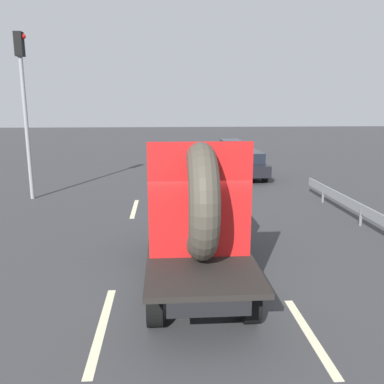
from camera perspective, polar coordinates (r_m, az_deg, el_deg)
name	(u,v)px	position (r m, az deg, el deg)	size (l,w,h in m)	color
ground_plane	(193,283)	(9.04, 0.13, -12.84)	(120.00, 120.00, 0.00)	#38383A
flatbed_truck	(193,206)	(9.25, 0.14, -2.02)	(2.02, 5.55, 3.21)	black
distant_sedan	(244,163)	(21.52, 7.41, 4.08)	(1.86, 4.33, 1.41)	black
traffic_light	(24,95)	(17.51, -22.82, 12.66)	(0.42, 0.36, 6.54)	gray
lane_dash_left_near	(102,327)	(7.64, -12.70, -18.21)	(2.84, 0.16, 0.01)	beige
lane_dash_left_far	(135,209)	(15.22, -8.18, -2.34)	(2.70, 0.16, 0.01)	beige
lane_dash_right_near	(310,334)	(7.54, 16.38, -18.85)	(2.40, 0.16, 0.01)	beige
lane_dash_right_far	(231,210)	(14.89, 5.58, -2.61)	(2.99, 0.16, 0.01)	beige
oncoming_car	(231,147)	(30.26, 5.60, 6.33)	(1.59, 3.72, 1.21)	black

